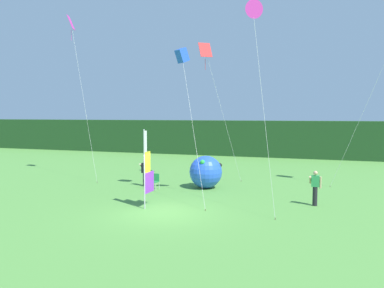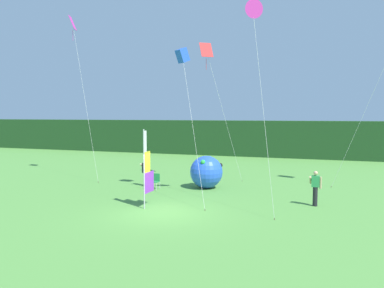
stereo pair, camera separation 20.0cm
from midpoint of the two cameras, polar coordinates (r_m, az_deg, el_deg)
The scene contains 11 objects.
ground_plane at distance 16.99m, azimuth -4.23°, elevation -10.22°, with size 120.00×120.00×0.00m, color #518E3D.
distant_treeline at distance 40.06m, azimuth 10.01°, elevation 0.83°, with size 80.00×2.40×3.68m, color #1E421E.
banner_flag at distance 17.73m, azimuth -6.43°, elevation -3.88°, with size 0.06×1.03×3.64m.
person_near_banner at distance 23.10m, azimuth -6.73°, elevation -4.15°, with size 0.55×0.48×1.62m.
person_mid_field at distance 18.92m, azimuth 18.24°, elevation -6.18°, with size 0.55×0.48×1.66m.
inflatable_balloon at distance 22.29m, azimuth 2.42°, elevation -4.20°, with size 1.90×1.90×1.90m.
folding_chair at distance 22.18m, azimuth -5.30°, elevation -5.42°, with size 0.51×0.51×0.89m.
kite_blue_box_0 at distance 20.80m, azimuth -1.14°, elevation 13.01°, with size 2.72×3.67×7.85m.
kite_magenta_diamond_1 at distance 28.13m, azimuth -17.03°, elevation 15.80°, with size 3.37×2.27×11.00m.
kite_magenta_delta_2 at distance 18.93m, azimuth 9.41°, elevation 19.15°, with size 1.94×2.85×9.60m.
kite_red_diamond_3 at distance 24.80m, azimuth 2.58°, elevation 13.14°, with size 2.77×0.99×8.87m.
Camera 2 is at (6.76, -15.00, 4.29)m, focal length 35.69 mm.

